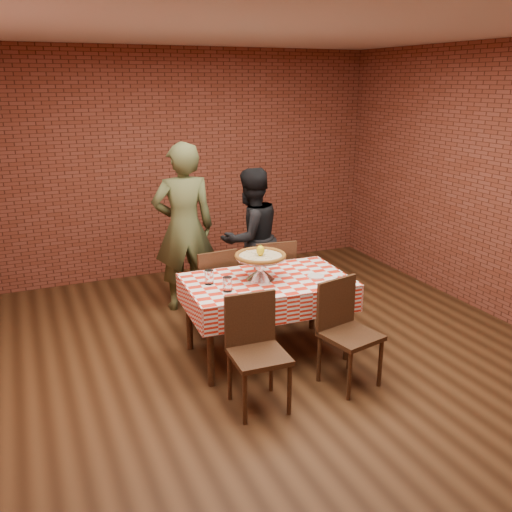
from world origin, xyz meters
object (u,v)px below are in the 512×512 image
water_glass_right (209,277)px  diner_olive (184,228)px  condiment_caddy (258,260)px  chair_far_left (211,289)px  water_glass_left (227,284)px  diner_black (251,238)px  pizza (260,256)px  chair_near_right (351,336)px  chair_far_right (270,278)px  chair_near_left (259,356)px  table (267,318)px  pizza_stand (260,268)px

water_glass_right → diner_olive: (0.16, 1.32, 0.12)m
condiment_caddy → chair_far_left: 0.66m
water_glass_left → diner_black: bearing=59.6°
water_glass_right → diner_olive: 1.33m
water_glass_right → condiment_caddy: condiment_caddy is taller
pizza → water_glass_right: pizza is taller
chair_far_left → chair_near_right: bearing=110.5°
water_glass_right → chair_far_left: (0.23, 0.64, -0.37)m
chair_far_left → chair_far_right: bearing=175.9°
chair_far_left → chair_near_left: bearing=80.1°
water_glass_left → chair_near_right: 1.13m
chair_near_right → chair_far_left: 1.67m
chair_far_left → diner_olive: diner_olive is taller
diner_olive → diner_black: bearing=169.4°
water_glass_left → chair_far_right: 1.26m
water_glass_left → diner_olive: size_ratio=0.07×
condiment_caddy → chair_near_left: (-0.49, -1.11, -0.38)m
table → pizza_stand: size_ratio=3.14×
water_glass_right → diner_black: diner_black is taller
pizza → water_glass_right: 0.50m
chair_near_right → table: bearing=106.2°
chair_near_left → diner_olive: (0.07, 2.20, 0.49)m
table → diner_olive: size_ratio=0.78×
chair_near_left → pizza: bearing=67.8°
pizza_stand → chair_near_right: bearing=-59.8°
pizza_stand → water_glass_left: size_ratio=3.66×
table → chair_near_right: (0.42, -0.77, 0.08)m
pizza → diner_olive: (-0.31, 1.37, -0.03)m
water_glass_left → diner_black: (0.79, 1.34, -0.03)m
condiment_caddy → chair_far_left: condiment_caddy is taller
table → pizza_stand: 0.49m
pizza_stand → condiment_caddy: size_ratio=3.09×
table → chair_near_left: size_ratio=1.63×
water_glass_left → chair_far_left: chair_far_left is taller
pizza → chair_near_right: pizza is taller
pizza → chair_near_right: (0.47, -0.81, -0.52)m
chair_near_left → chair_far_left: chair_near_left is taller
chair_near_right → chair_far_left: size_ratio=1.00×
chair_near_right → chair_far_left: bearing=103.1°
pizza → condiment_caddy: (0.11, 0.29, -0.14)m
water_glass_left → chair_far_right: (0.82, 0.88, -0.36)m
table → chair_near_right: size_ratio=1.63×
pizza_stand → chair_near_left: bearing=-114.7°
pizza_stand → chair_far_left: bearing=109.3°
diner_olive → chair_near_right: bearing=115.4°
water_glass_left → chair_near_left: bearing=-89.3°
chair_near_right → diner_black: bearing=79.8°
chair_near_right → diner_black: size_ratio=0.57×
water_glass_left → chair_near_left: 0.75m
pizza_stand → diner_black: bearing=71.1°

